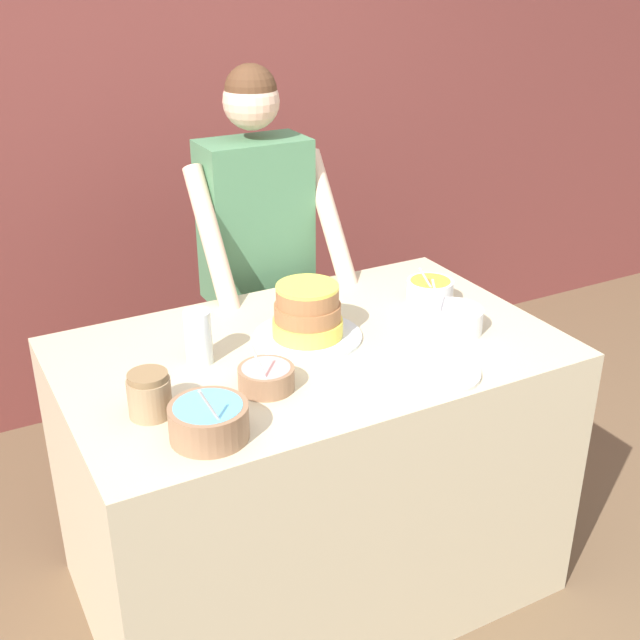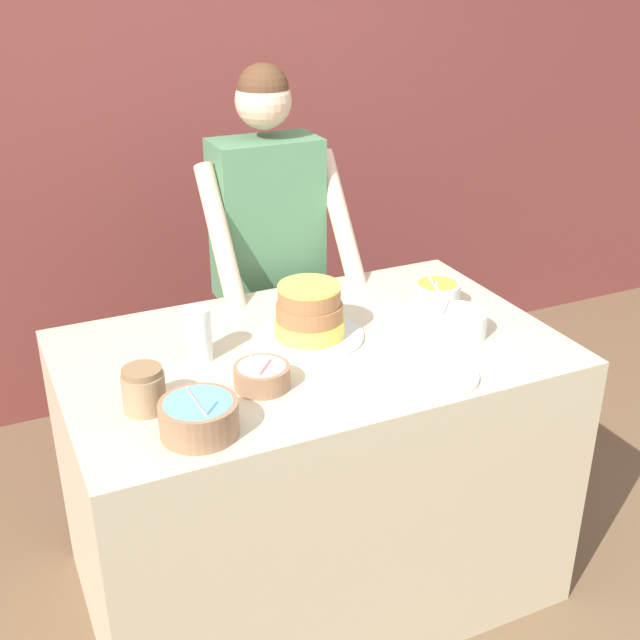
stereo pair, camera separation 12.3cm
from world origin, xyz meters
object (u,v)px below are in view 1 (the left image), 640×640
frosting_bowl_orange (430,291)px  ceramic_plate (435,372)px  drinking_glass (198,337)px  person_baker (257,246)px  frosting_bowl_blue (209,420)px  cake (308,315)px  frosting_bowl_white (454,318)px  stoneware_jar (149,395)px  frosting_bowl_pink (266,377)px

frosting_bowl_orange → ceramic_plate: (-0.27, -0.40, -0.04)m
drinking_glass → ceramic_plate: 0.67m
person_baker → frosting_bowl_blue: size_ratio=8.35×
ceramic_plate → person_baker: bearing=95.8°
cake → frosting_bowl_white: same height
cake → stoneware_jar: 0.59m
frosting_bowl_blue → frosting_bowl_orange: bearing=23.2°
frosting_bowl_pink → drinking_glass: size_ratio=0.99×
frosting_bowl_white → ceramic_plate: (-0.21, -0.20, -0.04)m
person_baker → stoneware_jar: bearing=-129.4°
cake → ceramic_plate: cake is taller
frosting_bowl_blue → cake: bearing=38.6°
frosting_bowl_white → frosting_bowl_orange: 0.21m
frosting_bowl_orange → ceramic_plate: bearing=-123.5°
cake → frosting_bowl_orange: 0.47m
person_baker → cake: size_ratio=4.92×
frosting_bowl_white → frosting_bowl_blue: (-0.88, -0.20, 0.01)m
frosting_bowl_blue → frosting_bowl_pink: 0.27m
frosting_bowl_pink → frosting_bowl_blue: bearing=-145.9°
stoneware_jar → ceramic_plate: bearing=-12.5°
drinking_glass → ceramic_plate: (0.55, -0.38, -0.07)m
frosting_bowl_blue → stoneware_jar: size_ratio=1.63×
person_baker → frosting_bowl_white: size_ratio=9.16×
drinking_glass → ceramic_plate: drinking_glass is taller
frosting_bowl_blue → stoneware_jar: frosting_bowl_blue is taller
frosting_bowl_blue → drinking_glass: (0.12, 0.38, 0.03)m
frosting_bowl_pink → drinking_glass: drinking_glass is taller
person_baker → drinking_glass: bearing=-127.1°
person_baker → frosting_bowl_blue: (-0.57, -0.97, -0.03)m
frosting_bowl_blue → ceramic_plate: bearing=-0.1°
frosting_bowl_orange → stoneware_jar: size_ratio=1.29×
frosting_bowl_orange → drinking_glass: (-0.82, -0.02, 0.03)m
frosting_bowl_white → frosting_bowl_blue: frosting_bowl_blue is taller
cake → frosting_bowl_pink: bearing=-137.6°
frosting_bowl_pink → stoneware_jar: frosting_bowl_pink is taller
cake → person_baker: bearing=79.9°
cake → ceramic_plate: 0.43m
drinking_glass → stoneware_jar: (-0.21, -0.21, -0.02)m
person_baker → drinking_glass: 0.75m
cake → stoneware_jar: bearing=-160.1°
drinking_glass → frosting_bowl_orange: bearing=1.7°
frosting_bowl_blue → frosting_bowl_white: bearing=12.7°
frosting_bowl_blue → drinking_glass: size_ratio=1.22×
frosting_bowl_blue → stoneware_jar: bearing=119.2°
person_baker → stoneware_jar: (-0.66, -0.80, -0.02)m
ceramic_plate → stoneware_jar: 0.78m
frosting_bowl_blue → frosting_bowl_orange: size_ratio=1.26×
frosting_bowl_white → frosting_bowl_pink: 0.66m
frosting_bowl_orange → drinking_glass: size_ratio=0.97×
frosting_bowl_pink → ceramic_plate: frosting_bowl_pink is taller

